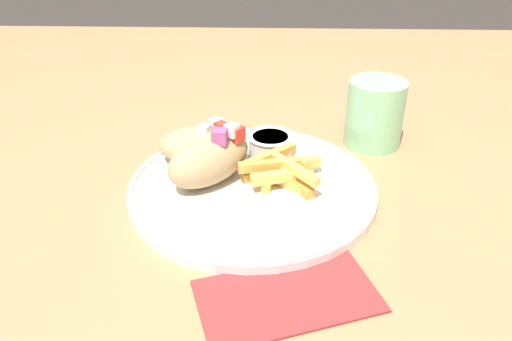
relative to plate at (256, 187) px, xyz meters
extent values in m
cube|color=#9E7A51|center=(0.02, 0.03, -0.03)|extent=(1.58, 1.58, 0.04)
cylinder|color=#9E7A51|center=(-0.70, 0.75, -0.38)|extent=(0.06, 0.06, 0.67)
cube|color=maroon|center=(0.04, -0.18, -0.01)|extent=(0.19, 0.14, 0.00)
cylinder|color=white|center=(0.00, 0.00, 0.00)|extent=(0.31, 0.31, 0.01)
torus|color=white|center=(0.00, 0.00, 0.01)|extent=(0.31, 0.31, 0.01)
ellipsoid|color=tan|center=(-0.05, 0.01, 0.04)|extent=(0.13, 0.13, 0.06)
cube|color=white|center=(-0.06, 0.02, 0.07)|extent=(0.02, 0.02, 0.01)
cube|color=#A34C84|center=(-0.04, 0.00, 0.07)|extent=(0.02, 0.02, 0.02)
cube|color=#B7D693|center=(-0.04, 0.01, 0.06)|extent=(0.01, 0.01, 0.01)
cube|color=silver|center=(-0.03, 0.02, 0.07)|extent=(0.02, 0.02, 0.02)
cube|color=red|center=(-0.04, 0.04, 0.06)|extent=(0.02, 0.02, 0.01)
cube|color=red|center=(-0.02, 0.02, 0.07)|extent=(0.03, 0.03, 0.02)
cube|color=white|center=(-0.02, 0.02, 0.07)|extent=(0.01, 0.01, 0.01)
ellipsoid|color=tan|center=(-0.07, 0.05, 0.03)|extent=(0.13, 0.08, 0.05)
cube|color=red|center=(-0.05, 0.05, 0.05)|extent=(0.02, 0.02, 0.01)
cube|color=silver|center=(-0.05, 0.06, 0.06)|extent=(0.02, 0.02, 0.01)
cube|color=#B7D693|center=(-0.03, 0.06, 0.05)|extent=(0.01, 0.01, 0.01)
cube|color=white|center=(-0.05, 0.06, 0.06)|extent=(0.02, 0.02, 0.02)
cube|color=#A34C84|center=(-0.05, 0.05, 0.05)|extent=(0.02, 0.02, 0.01)
cube|color=#B7D693|center=(-0.04, 0.06, 0.05)|extent=(0.02, 0.02, 0.01)
cube|color=red|center=(-0.05, 0.07, 0.05)|extent=(0.02, 0.02, 0.01)
cube|color=gold|center=(0.03, 0.01, 0.01)|extent=(0.02, 0.06, 0.01)
cube|color=gold|center=(0.04, 0.02, 0.01)|extent=(0.06, 0.03, 0.01)
cube|color=#E5B251|center=(0.04, 0.03, 0.01)|extent=(0.05, 0.06, 0.01)
cube|color=gold|center=(0.05, 0.02, 0.01)|extent=(0.07, 0.02, 0.01)
cube|color=gold|center=(0.04, 0.00, 0.01)|extent=(0.06, 0.04, 0.01)
cube|color=#E5B251|center=(0.03, 0.00, 0.01)|extent=(0.06, 0.05, 0.01)
cube|color=gold|center=(0.03, 0.02, 0.01)|extent=(0.08, 0.05, 0.01)
cube|color=gold|center=(0.06, -0.01, 0.01)|extent=(0.04, 0.06, 0.01)
cube|color=#E5B251|center=(0.03, -0.01, 0.02)|extent=(0.06, 0.03, 0.01)
cube|color=#E5B251|center=(0.06, 0.02, 0.02)|extent=(0.05, 0.04, 0.01)
cube|color=#E5B251|center=(0.05, -0.01, 0.03)|extent=(0.06, 0.07, 0.01)
cube|color=gold|center=(0.02, 0.03, 0.03)|extent=(0.07, 0.06, 0.01)
cube|color=gold|center=(0.02, 0.01, 0.03)|extent=(0.08, 0.03, 0.01)
cube|color=#E5B251|center=(0.05, 0.02, 0.02)|extent=(0.07, 0.03, 0.01)
cylinder|color=white|center=(0.03, 0.07, 0.02)|extent=(0.06, 0.06, 0.03)
cylinder|color=white|center=(0.03, 0.07, 0.03)|extent=(0.05, 0.05, 0.01)
torus|color=white|center=(0.03, 0.07, 0.04)|extent=(0.06, 0.06, 0.00)
cylinder|color=#8CCC93|center=(0.18, 0.15, 0.04)|extent=(0.08, 0.08, 0.10)
cylinder|color=silver|center=(0.18, 0.15, 0.03)|extent=(0.07, 0.07, 0.06)
camera|label=1|loc=(0.02, -0.54, 0.34)|focal=35.00mm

